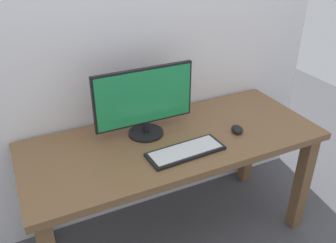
{
  "coord_description": "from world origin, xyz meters",
  "views": [
    {
      "loc": [
        -0.81,
        -1.59,
        1.87
      ],
      "look_at": [
        -0.04,
        0.0,
        0.88
      ],
      "focal_mm": 38.54,
      "sensor_mm": 36.0,
      "label": 1
    }
  ],
  "objects": [
    {
      "name": "mouse",
      "position": [
        0.37,
        -0.1,
        0.78
      ],
      "size": [
        0.09,
        0.11,
        0.04
      ],
      "primitive_type": "ellipsoid",
      "rotation": [
        0.0,
        0.0,
        -0.28
      ],
      "color": "black",
      "rests_on": "desk"
    },
    {
      "name": "ground_plane",
      "position": [
        0.0,
        0.0,
        0.0
      ],
      "size": [
        6.0,
        6.0,
        0.0
      ],
      "primitive_type": "plane",
      "color": "#4C4C51"
    },
    {
      "name": "desk",
      "position": [
        0.0,
        0.0,
        0.65
      ],
      "size": [
        1.74,
        0.72,
        0.76
      ],
      "color": "brown",
      "rests_on": "ground_plane"
    },
    {
      "name": "monitor",
      "position": [
        -0.13,
        0.12,
        0.98
      ],
      "size": [
        0.59,
        0.21,
        0.41
      ],
      "color": "black",
      "rests_on": "desk"
    },
    {
      "name": "keyboard_primary",
      "position": [
        -0.01,
        -0.16,
        0.77
      ],
      "size": [
        0.44,
        0.18,
        0.02
      ],
      "color": "black",
      "rests_on": "desk"
    }
  ]
}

